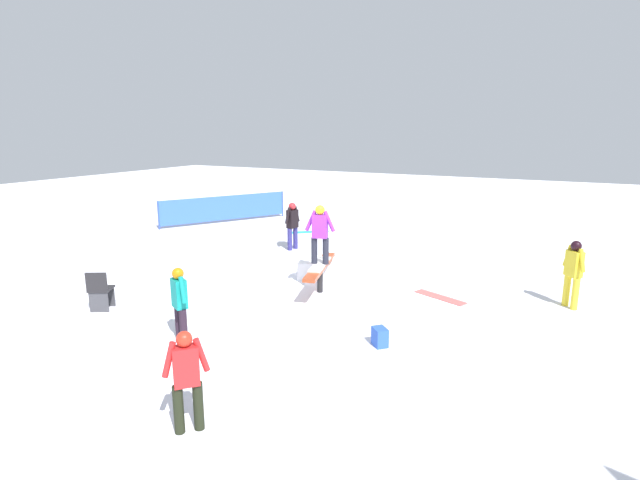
# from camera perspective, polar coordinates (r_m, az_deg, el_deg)

# --- Properties ---
(ground_plane) EXTENTS (60.00, 60.00, 0.00)m
(ground_plane) POSITION_cam_1_polar(r_m,az_deg,el_deg) (11.99, 0.00, -5.95)
(ground_plane) COLOR white
(rail_feature) EXTENTS (2.37, 0.90, 0.68)m
(rail_feature) POSITION_cam_1_polar(r_m,az_deg,el_deg) (11.81, 0.00, -3.31)
(rail_feature) COLOR black
(rail_feature) RESTS_ON ground
(snow_kicker_ramp) EXTENTS (2.13, 1.92, 0.47)m
(snow_kicker_ramp) POSITION_cam_1_polar(r_m,az_deg,el_deg) (13.44, 1.44, -2.83)
(snow_kicker_ramp) COLOR white
(snow_kicker_ramp) RESTS_ON ground
(main_rider_on_rail) EXTENTS (1.38, 0.72, 1.42)m
(main_rider_on_rail) POSITION_cam_1_polar(r_m,az_deg,el_deg) (11.61, 0.00, 0.56)
(main_rider_on_rail) COLOR white
(main_rider_on_rail) RESTS_ON rail_feature
(bystander_yellow) EXTENTS (0.55, 0.49, 1.49)m
(bystander_yellow) POSITION_cam_1_polar(r_m,az_deg,el_deg) (12.05, 26.97, -3.13)
(bystander_yellow) COLOR yellow
(bystander_yellow) RESTS_ON ground
(bystander_red) EXTENTS (0.49, 0.47, 1.38)m
(bystander_red) POSITION_cam_1_polar(r_m,az_deg,el_deg) (6.76, -15.01, -14.78)
(bystander_red) COLOR black
(bystander_red) RESTS_ON ground
(bystander_black) EXTENTS (0.70, 0.28, 1.52)m
(bystander_black) POSITION_cam_1_polar(r_m,az_deg,el_deg) (15.91, -3.17, 1.90)
(bystander_black) COLOR navy
(bystander_black) RESTS_ON ground
(bystander_teal) EXTENTS (0.37, 0.59, 1.40)m
(bystander_teal) POSITION_cam_1_polar(r_m,az_deg,el_deg) (9.43, -15.75, -6.68)
(bystander_teal) COLOR #291B29
(bystander_teal) RESTS_ON ground
(loose_snowboard_white) EXTENTS (0.43, 1.49, 0.02)m
(loose_snowboard_white) POSITION_cam_1_polar(r_m,az_deg,el_deg) (14.46, 14.61, -3.03)
(loose_snowboard_white) COLOR white
(loose_snowboard_white) RESTS_ON ground
(loose_snowboard_coral) EXTENTS (0.75, 1.30, 0.02)m
(loose_snowboard_coral) POSITION_cam_1_polar(r_m,az_deg,el_deg) (11.91, 13.56, -6.39)
(loose_snowboard_coral) COLOR #F2605C
(loose_snowboard_coral) RESTS_ON ground
(loose_snowboard_cyan) EXTENTS (1.17, 1.34, 0.02)m
(loose_snowboard_cyan) POSITION_cam_1_polar(r_m,az_deg,el_deg) (18.67, -1.31, 0.93)
(loose_snowboard_cyan) COLOR #1DAEC1
(loose_snowboard_cyan) RESTS_ON ground
(folding_chair) EXTENTS (0.60, 0.60, 0.88)m
(folding_chair) POSITION_cam_1_polar(r_m,az_deg,el_deg) (11.70, -23.80, -5.42)
(folding_chair) COLOR #3F3F44
(folding_chair) RESTS_ON ground
(backpack_on_snow) EXTENTS (0.37, 0.37, 0.34)m
(backpack_on_snow) POSITION_cam_1_polar(r_m,az_deg,el_deg) (9.19, 6.86, -10.94)
(backpack_on_snow) COLOR blue
(backpack_on_snow) RESTS_ON ground
(safety_fence) EXTENTS (4.73, 2.75, 1.10)m
(safety_fence) POSITION_cam_1_polar(r_m,az_deg,el_deg) (20.88, -10.83, 3.61)
(safety_fence) COLOR blue
(safety_fence) RESTS_ON ground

